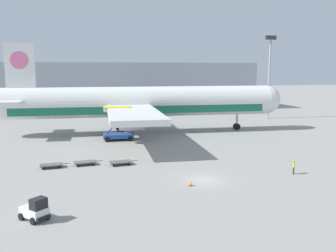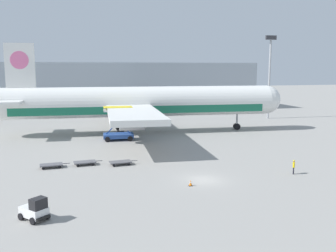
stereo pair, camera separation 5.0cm
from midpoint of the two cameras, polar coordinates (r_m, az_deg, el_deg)
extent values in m
plane|color=gray|center=(43.08, 5.41, -8.19)|extent=(400.00, 400.00, 0.00)
cube|color=#9EA8B2|center=(113.44, -9.65, 5.93)|extent=(90.00, 18.00, 14.00)
cube|color=slate|center=(104.61, -9.16, 3.97)|extent=(88.20, 0.20, 4.90)
cylinder|color=#9EA0A5|center=(96.47, 15.14, 6.84)|extent=(0.50, 0.50, 19.34)
cube|color=#333338|center=(96.70, 15.39, 12.87)|extent=(2.80, 0.50, 1.00)
cylinder|color=white|center=(72.80, -4.21, 3.73)|extent=(52.29, 9.61, 5.80)
cube|color=#196B4C|center=(72.93, -4.19, 2.71)|extent=(48.13, 9.19, 1.45)
sphere|color=white|center=(79.91, 14.71, 3.92)|extent=(5.68, 5.68, 5.68)
cube|color=white|center=(73.42, -21.67, 8.57)|extent=(5.22, 0.82, 8.00)
cylinder|color=pink|center=(73.43, -21.71, 9.32)|extent=(3.23, 0.78, 3.20)
cube|color=white|center=(73.86, -22.18, 3.62)|extent=(4.55, 13.23, 0.50)
cube|color=white|center=(72.63, -6.24, 3.11)|extent=(11.51, 48.46, 0.90)
cylinder|color=#9EA0A5|center=(62.88, -5.53, 0.58)|extent=(4.39, 3.10, 2.80)
cylinder|color=#9EA0A5|center=(82.82, -6.74, 2.56)|extent=(4.39, 3.10, 2.80)
cylinder|color=#9EA0A5|center=(77.84, 10.44, 1.39)|extent=(0.36, 0.36, 4.00)
cylinder|color=black|center=(78.12, 10.40, -0.07)|extent=(1.36, 0.99, 1.30)
cylinder|color=#9EA0A5|center=(69.70, -7.29, 0.59)|extent=(0.36, 0.36, 4.00)
cylinder|color=black|center=(70.01, -7.25, -1.03)|extent=(1.36, 0.99, 1.30)
cylinder|color=#9EA0A5|center=(76.03, -7.56, 1.28)|extent=(0.36, 0.36, 4.00)
cylinder|color=black|center=(76.32, -7.53, -0.21)|extent=(1.36, 0.99, 1.30)
cube|color=#284C99|center=(66.32, -7.60, -1.46)|extent=(5.41, 3.37, 0.70)
cube|color=#B2B2B7|center=(65.67, -7.68, 2.41)|extent=(5.14, 3.21, 0.30)
cube|color=yellow|center=(65.61, -7.69, 2.89)|extent=(5.14, 3.21, 0.08)
cube|color=#284C99|center=(65.93, -7.64, 0.62)|extent=(4.27, 0.47, 4.27)
cube|color=#284C99|center=(65.93, -7.64, 0.62)|extent=(4.27, 0.47, 4.27)
cylinder|color=black|center=(67.98, -6.02, -1.47)|extent=(0.92, 0.43, 0.90)
cylinder|color=black|center=(65.04, -5.81, -1.94)|extent=(0.92, 0.43, 0.90)
cylinder|color=black|center=(67.80, -9.30, -1.57)|extent=(0.92, 0.43, 0.90)
cylinder|color=black|center=(64.85, -9.24, -2.04)|extent=(0.92, 0.43, 0.90)
cube|color=silver|center=(34.05, -19.77, -12.17)|extent=(2.56, 2.66, 0.80)
cube|color=black|center=(33.25, -19.18, -11.09)|extent=(1.53, 1.49, 0.90)
cube|color=black|center=(33.21, -18.47, -13.16)|extent=(1.06, 0.94, 0.24)
cylinder|color=black|center=(33.96, -17.93, -12.85)|extent=(0.57, 0.61, 0.60)
cylinder|color=black|center=(33.20, -19.90, -13.47)|extent=(0.57, 0.61, 0.60)
cylinder|color=black|center=(35.18, -19.57, -12.16)|extent=(0.57, 0.61, 0.60)
cylinder|color=black|center=(34.45, -21.50, -12.73)|extent=(0.57, 0.61, 0.60)
cube|color=#56565B|center=(50.03, -17.38, -5.65)|extent=(2.92, 1.73, 0.12)
cube|color=#56565B|center=(50.11, -15.26, -5.53)|extent=(0.90, 0.16, 0.08)
cylinder|color=black|center=(50.74, -16.29, -5.67)|extent=(0.37, 0.17, 0.36)
cylinder|color=black|center=(49.51, -16.20, -6.03)|extent=(0.37, 0.17, 0.36)
cylinder|color=black|center=(50.68, -18.51, -5.80)|extent=(0.37, 0.17, 0.36)
cylinder|color=black|center=(49.45, -18.48, -6.16)|extent=(0.37, 0.17, 0.36)
cube|color=#56565B|center=(50.28, -12.58, -5.38)|extent=(2.92, 1.73, 0.12)
cube|color=#56565B|center=(50.52, -10.49, -5.24)|extent=(0.90, 0.16, 0.08)
cylinder|color=black|center=(51.07, -11.56, -5.40)|extent=(0.37, 0.17, 0.36)
cylinder|color=black|center=(49.85, -11.35, -5.75)|extent=(0.37, 0.17, 0.36)
cylinder|color=black|center=(50.85, -13.76, -5.54)|extent=(0.37, 0.17, 0.36)
cylinder|color=black|center=(49.62, -13.60, -5.89)|extent=(0.37, 0.17, 0.36)
cube|color=#56565B|center=(49.55, -7.29, -5.44)|extent=(2.92, 1.73, 0.12)
cube|color=#56565B|center=(49.95, -5.21, -5.29)|extent=(0.90, 0.16, 0.08)
cylinder|color=black|center=(50.42, -6.35, -5.46)|extent=(0.37, 0.17, 0.36)
cylinder|color=black|center=(49.21, -6.01, -5.81)|extent=(0.37, 0.17, 0.36)
cylinder|color=black|center=(50.02, -8.55, -5.62)|extent=(0.37, 0.17, 0.36)
cylinder|color=black|center=(48.81, -8.25, -5.98)|extent=(0.37, 0.17, 0.36)
cylinder|color=black|center=(47.43, 18.56, -6.50)|extent=(0.14, 0.14, 0.83)
cylinder|color=black|center=(47.63, 18.55, -6.44)|extent=(0.14, 0.14, 0.83)
cube|color=yellow|center=(47.35, 18.60, -5.62)|extent=(0.37, 0.42, 0.62)
cylinder|color=yellow|center=(47.11, 18.61, -5.66)|extent=(0.09, 0.09, 0.56)
cylinder|color=yellow|center=(47.57, 18.58, -5.51)|extent=(0.09, 0.09, 0.56)
sphere|color=#846047|center=(47.25, 18.62, -5.12)|extent=(0.23, 0.23, 0.23)
sphere|color=yellow|center=(47.23, 18.63, -5.05)|extent=(0.21, 0.21, 0.21)
cube|color=black|center=(40.95, 3.43, -9.06)|extent=(0.40, 0.40, 0.04)
cone|color=orange|center=(40.85, 3.44, -8.62)|extent=(0.32, 0.32, 0.62)
cylinder|color=white|center=(40.84, 3.44, -8.57)|extent=(0.19, 0.19, 0.09)
camera|label=1|loc=(0.03, -90.03, 0.00)|focal=40.00mm
camera|label=2|loc=(0.03, 89.97, 0.00)|focal=40.00mm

